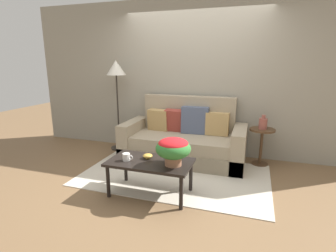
# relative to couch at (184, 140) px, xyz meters

# --- Properties ---
(ground_plane) EXTENTS (14.00, 14.00, 0.00)m
(ground_plane) POSITION_rel_couch_xyz_m (0.04, -0.77, -0.34)
(ground_plane) COLOR brown
(wall_back) EXTENTS (6.40, 0.12, 2.72)m
(wall_back) POSITION_rel_couch_xyz_m (0.04, 0.49, 1.02)
(wall_back) COLOR gray
(wall_back) RESTS_ON ground
(area_rug) EXTENTS (2.71, 1.61, 0.01)m
(area_rug) POSITION_rel_couch_xyz_m (0.04, -0.72, -0.33)
(area_rug) COLOR beige
(area_rug) RESTS_ON ground
(couch) EXTENTS (2.04, 0.93, 1.06)m
(couch) POSITION_rel_couch_xyz_m (0.00, 0.00, 0.00)
(couch) COLOR gray
(couch) RESTS_ON ground
(coffee_table) EXTENTS (1.04, 0.58, 0.45)m
(coffee_table) POSITION_rel_couch_xyz_m (-0.09, -1.35, 0.06)
(coffee_table) COLOR black
(coffee_table) RESTS_ON ground
(side_table) EXTENTS (0.40, 0.40, 0.61)m
(side_table) POSITION_rel_couch_xyz_m (1.25, 0.13, 0.08)
(side_table) COLOR #4C331E
(side_table) RESTS_ON ground
(floor_lamp) EXTENTS (0.35, 0.35, 1.67)m
(floor_lamp) POSITION_rel_couch_xyz_m (-1.34, 0.14, 1.05)
(floor_lamp) COLOR #2D2823
(floor_lamp) RESTS_ON ground
(potted_plant) EXTENTS (0.42, 0.42, 0.33)m
(potted_plant) POSITION_rel_couch_xyz_m (0.23, -1.39, 0.32)
(potted_plant) COLOR #A36B4C
(potted_plant) RESTS_ON coffee_table
(coffee_mug) EXTENTS (0.14, 0.09, 0.09)m
(coffee_mug) POSITION_rel_couch_xyz_m (-0.37, -1.43, 0.16)
(coffee_mug) COLOR white
(coffee_mug) RESTS_ON coffee_table
(snack_bowl) EXTENTS (0.12, 0.12, 0.06)m
(snack_bowl) POSITION_rel_couch_xyz_m (-0.15, -1.28, 0.14)
(snack_bowl) COLOR gold
(snack_bowl) RESTS_ON coffee_table
(table_vase) EXTENTS (0.13, 0.13, 0.23)m
(table_vase) POSITION_rel_couch_xyz_m (1.25, 0.12, 0.36)
(table_vase) COLOR #934C42
(table_vase) RESTS_ON side_table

